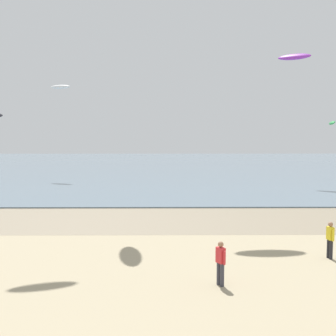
{
  "coord_description": "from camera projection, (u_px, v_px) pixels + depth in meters",
  "views": [
    {
      "loc": [
        1.02,
        -5.98,
        5.99
      ],
      "look_at": [
        1.17,
        12.11,
        4.36
      ],
      "focal_mm": 47.5,
      "sensor_mm": 36.0,
      "label": 1
    }
  ],
  "objects": [
    {
      "name": "person_mid_beach",
      "position": [
        330.0,
        239.0,
        20.38
      ],
      "size": [
        0.27,
        0.56,
        1.71
      ],
      "color": "#232328",
      "rests_on": "ground"
    },
    {
      "name": "wet_sand_strip",
      "position": [
        149.0,
        220.0,
        29.09
      ],
      "size": [
        120.0,
        8.39,
        0.01
      ],
      "primitive_type": "cube",
      "color": "gray",
      "rests_on": "ground"
    },
    {
      "name": "kite_aloft_11",
      "position": [
        294.0,
        57.0,
        47.84
      ],
      "size": [
        3.7,
        2.97,
        1.0
      ],
      "primitive_type": "ellipsoid",
      "rotation": [
        0.44,
        0.0,
        5.72
      ],
      "color": "purple"
    },
    {
      "name": "sea",
      "position": [
        158.0,
        167.0,
        68.13
      ],
      "size": [
        160.0,
        70.0,
        0.1
      ],
      "primitive_type": "cube",
      "color": "slate",
      "rests_on": "ground"
    },
    {
      "name": "kite_aloft_12",
      "position": [
        332.0,
        123.0,
        47.01
      ],
      "size": [
        1.12,
        2.06,
        0.56
      ],
      "primitive_type": "ellipsoid",
      "rotation": [
        0.46,
        0.0,
        4.49
      ],
      "color": "green"
    },
    {
      "name": "person_by_waterline",
      "position": [
        221.0,
        262.0,
        16.87
      ],
      "size": [
        0.37,
        0.51,
        1.71
      ],
      "color": "#383842",
      "rests_on": "ground"
    },
    {
      "name": "kite_aloft_2",
      "position": [
        60.0,
        87.0,
        52.27
      ],
      "size": [
        2.88,
        1.96,
        0.44
      ],
      "primitive_type": "ellipsoid",
      "rotation": [
        -0.0,
        0.0,
        2.71
      ],
      "color": "white"
    }
  ]
}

